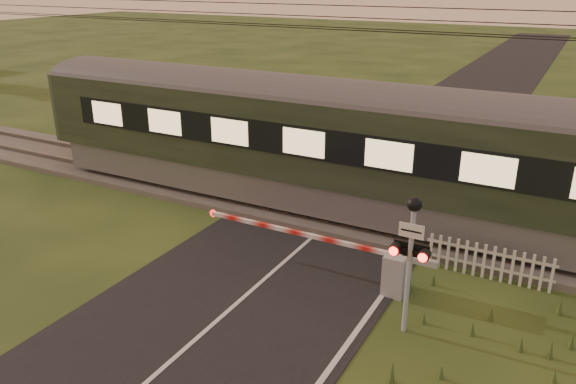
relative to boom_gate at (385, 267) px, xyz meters
The scene contains 7 objects.
ground 4.04m from the boom_gate, 131.70° to the right, with size 160.00×160.00×0.00m, color #233A16.
road 4.20m from the boom_gate, 129.39° to the right, with size 6.00×140.00×0.03m.
track_bed 4.44m from the boom_gate, 127.14° to the left, with size 140.00×3.40×0.39m.
overhead_wires 6.79m from the boom_gate, 127.14° to the left, with size 120.00×0.62×0.62m.
boom_gate is the anchor object (origin of this frame).
crossing_signal 2.25m from the boom_gate, 57.00° to the right, with size 0.76×0.33×2.97m.
picket_fence 2.61m from the boom_gate, 38.39° to the left, with size 3.01×0.07×0.88m.
Camera 1 is at (6.12, -8.18, 6.87)m, focal length 35.00 mm.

